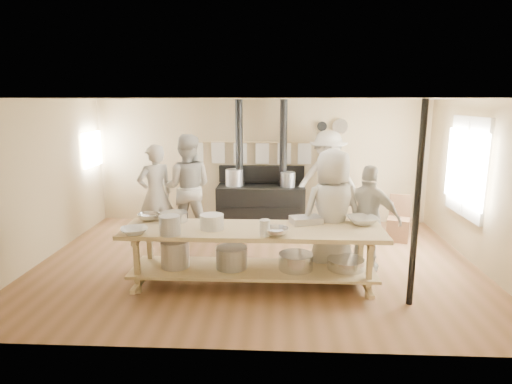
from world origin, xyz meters
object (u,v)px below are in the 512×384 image
stove (261,201)px  cook_by_window (327,181)px  chair (398,227)px  cook_right (368,220)px  cook_center (332,213)px  roasting_pan (306,220)px  prep_table (252,251)px  cook_left (187,187)px  cook_far_left (155,194)px

stove → cook_by_window: (1.34, -0.17, 0.48)m
chair → cook_right: bearing=-100.7°
cook_center → chair: bearing=-147.1°
cook_center → roasting_pan: size_ratio=4.43×
cook_right → roasting_pan: bearing=43.9°
prep_table → cook_center: cook_center is taller
cook_left → cook_by_window: bearing=-167.4°
cook_far_left → cook_left: cook_left is taller
stove → cook_center: bearing=-65.9°
cook_by_window → chair: bearing=-17.2°
chair → stove: bearing=-178.4°
cook_left → cook_by_window: cook_by_window is taller
chair → roasting_pan: bearing=-115.2°
cook_left → roasting_pan: (2.09, -1.79, -0.09)m
cook_left → prep_table: bearing=119.3°
cook_far_left → roasting_pan: bearing=111.0°
cook_far_left → prep_table: bearing=97.0°
cook_right → cook_by_window: 2.26m
stove → cook_right: (1.71, -2.39, 0.30)m
cook_left → cook_center: (2.48, -1.61, -0.04)m
cook_left → cook_center: 2.96m
stove → cook_center: size_ratio=1.36×
stove → chair: bearing=-17.9°
cook_center → cook_far_left: bearing=-40.7°
prep_table → chair: (2.62, 2.17, -0.27)m
prep_table → cook_far_left: bearing=135.5°
cook_right → cook_by_window: bearing=-55.7°
cook_center → cook_by_window: 2.39m
stove → chair: (2.62, -0.84, -0.27)m
cook_far_left → cook_right: 3.78m
cook_left → cook_right: (3.05, -1.45, -0.17)m
prep_table → cook_left: size_ratio=1.82×
roasting_pan → chair: bearing=45.3°
cook_right → cook_left: bearing=-0.7°
stove → cook_center: stove is taller
cook_left → stove: bearing=-148.4°
stove → cook_right: 2.96m
cook_right → cook_by_window: cook_by_window is taller
prep_table → cook_by_window: cook_by_window is taller
chair → roasting_pan: (-1.86, -1.88, 0.65)m
cook_by_window → chair: size_ratio=2.35×
cook_far_left → cook_by_window: size_ratio=0.91×
cook_left → chair: size_ratio=2.33×
prep_table → cook_right: size_ratio=2.18×
cook_right → chair: bearing=-95.4°
cook_far_left → cook_right: bearing=122.8°
stove → cook_left: bearing=-144.9°
cook_left → chair: cook_left is taller
cook_center → roasting_pan: cook_center is taller
cook_center → cook_right: 0.61m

